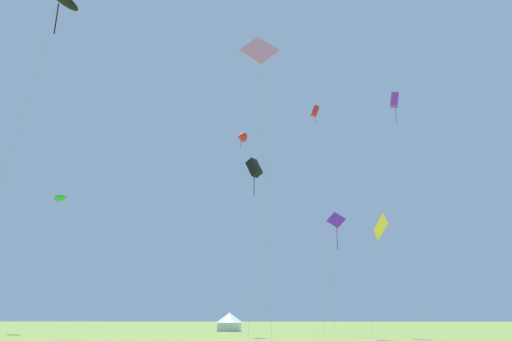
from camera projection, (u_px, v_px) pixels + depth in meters
name	position (u px, v px, depth m)	size (l,w,h in m)	color
kite_black_box	(254.00, 168.00, 47.89)	(1.89, 3.04, 17.62)	black
kite_green_parafoil	(60.00, 198.00, 64.83)	(3.57, 3.38, 18.36)	green
kite_pink_diamond	(259.00, 52.00, 32.24)	(2.85, 1.72, 20.98)	pink
kite_purple_box	(395.00, 100.00, 67.42)	(1.55, 1.65, 33.16)	purple
kite_red_box	(315.00, 112.00, 61.61)	(1.57, 2.72, 28.83)	red
kite_red_delta	(241.00, 137.00, 63.68)	(1.95, 3.18, 26.32)	red
kite_yellow_diamond	(381.00, 227.00, 49.12)	(2.41, 2.97, 12.47)	yellow
kite_purple_diamond	(336.00, 222.00, 53.96)	(3.35, 1.88, 13.74)	purple
festival_tent_right	(229.00, 321.00, 62.25)	(3.69, 3.69, 2.40)	white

